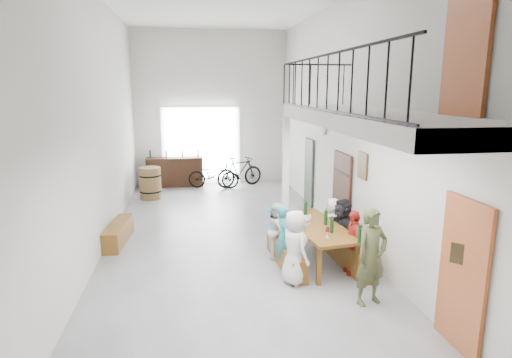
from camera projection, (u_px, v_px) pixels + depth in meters
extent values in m
plane|color=slate|center=(227.00, 237.00, 10.22)|extent=(12.00, 12.00, 0.00)
plane|color=silver|center=(211.00, 108.00, 15.44)|extent=(5.50, 0.00, 5.50)
plane|color=silver|center=(283.00, 172.00, 3.85)|extent=(5.50, 0.00, 5.50)
plane|color=silver|center=(99.00, 123.00, 9.22)|extent=(0.00, 12.00, 12.00)
plane|color=silver|center=(342.00, 120.00, 10.06)|extent=(0.00, 12.00, 12.00)
cube|color=white|center=(201.00, 146.00, 15.60)|extent=(2.80, 0.08, 2.80)
cube|color=#A6502A|center=(462.00, 275.00, 5.68)|extent=(0.06, 0.95, 2.10)
cube|color=#351D11|center=(341.00, 195.00, 10.13)|extent=(0.06, 1.10, 2.00)
cube|color=#2D372D|center=(309.00, 172.00, 12.83)|extent=(0.06, 0.80, 2.00)
cube|color=#A6502A|center=(467.00, 39.00, 5.42)|extent=(0.06, 0.90, 1.95)
cube|color=#382C16|center=(363.00, 166.00, 8.88)|extent=(0.04, 0.45, 0.55)
cylinder|color=white|center=(324.00, 130.00, 11.28)|extent=(0.04, 0.28, 0.28)
cube|color=white|center=(368.00, 119.00, 6.80)|extent=(1.50, 5.60, 0.25)
cube|color=black|center=(326.00, 55.00, 6.48)|extent=(0.03, 5.60, 0.03)
cube|color=black|center=(324.00, 110.00, 6.66)|extent=(0.03, 5.60, 0.03)
cube|color=black|center=(318.00, 65.00, 9.28)|extent=(1.50, 0.03, 0.03)
cube|color=white|center=(286.00, 180.00, 9.68)|extent=(0.14, 0.14, 2.88)
cube|color=brown|center=(317.00, 227.00, 8.58)|extent=(1.20, 2.34, 0.06)
cube|color=brown|center=(319.00, 266.00, 7.65)|extent=(0.08, 0.08, 0.73)
cube|color=brown|center=(357.00, 261.00, 7.86)|extent=(0.08, 0.08, 0.73)
cube|color=brown|center=(282.00, 232.00, 9.46)|extent=(0.08, 0.08, 0.73)
cube|color=brown|center=(314.00, 229.00, 9.67)|extent=(0.08, 0.08, 0.73)
cube|color=brown|center=(286.00, 255.00, 8.54)|extent=(0.43, 1.94, 0.44)
cube|color=brown|center=(343.00, 249.00, 8.74)|extent=(0.48, 2.32, 0.53)
cylinder|color=black|center=(306.00, 208.00, 9.17)|extent=(0.07, 0.07, 0.35)
cylinder|color=black|center=(332.00, 224.00, 8.09)|extent=(0.07, 0.07, 0.35)
cylinder|color=black|center=(326.00, 216.00, 8.57)|extent=(0.07, 0.07, 0.35)
cube|color=brown|center=(119.00, 233.00, 9.80)|extent=(0.49, 1.65, 0.46)
cylinder|color=olive|center=(150.00, 183.00, 13.62)|extent=(0.68, 0.68, 1.02)
cylinder|color=black|center=(151.00, 191.00, 13.67)|extent=(0.69, 0.69, 0.05)
cylinder|color=black|center=(150.00, 175.00, 13.56)|extent=(0.69, 0.69, 0.05)
cube|color=#351D11|center=(175.00, 172.00, 15.36)|extent=(1.98, 0.57, 1.04)
cylinder|color=black|center=(150.00, 154.00, 15.12)|extent=(0.06, 0.06, 0.28)
cylinder|color=black|center=(166.00, 154.00, 15.14)|extent=(0.06, 0.06, 0.28)
cylinder|color=black|center=(182.00, 153.00, 15.28)|extent=(0.06, 0.06, 0.28)
cylinder|color=black|center=(198.00, 153.00, 15.30)|extent=(0.06, 0.06, 0.28)
imported|color=silver|center=(295.00, 247.00, 7.68)|extent=(0.63, 0.77, 1.37)
imported|color=teal|center=(283.00, 237.00, 8.35)|extent=(0.34, 0.49, 1.28)
imported|color=silver|center=(278.00, 230.00, 8.92)|extent=(0.55, 0.65, 1.17)
imported|color=teal|center=(276.00, 227.00, 9.32)|extent=(0.58, 0.76, 1.04)
imported|color=#AE241D|center=(353.00, 242.00, 8.10)|extent=(0.31, 0.73, 1.24)
imported|color=black|center=(342.00, 229.00, 8.73)|extent=(0.54, 1.25, 1.30)
imported|color=silver|center=(332.00, 224.00, 9.29)|extent=(0.49, 0.64, 1.17)
imported|color=#434A29|center=(371.00, 257.00, 6.92)|extent=(0.68, 0.55, 1.63)
imported|color=#124512|center=(320.00, 218.00, 11.05)|extent=(0.38, 0.34, 0.40)
imported|color=black|center=(213.00, 175.00, 15.06)|extent=(1.89, 1.00, 0.94)
imported|color=black|center=(240.00, 172.00, 15.28)|extent=(1.86, 1.15, 1.08)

